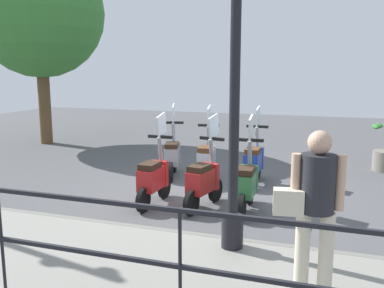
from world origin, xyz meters
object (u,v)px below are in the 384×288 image
at_px(pedestrian_with_bag, 314,201).
at_px(scooter_near_0, 247,183).
at_px(scooter_far_0, 254,161).
at_px(scooter_near_2, 154,177).
at_px(scooter_near_1, 204,180).
at_px(scooter_far_2, 172,155).
at_px(lamp_post_near, 235,86).
at_px(scooter_far_1, 206,159).
at_px(tree_large, 39,13).

distance_m(pedestrian_with_bag, scooter_near_0, 2.88).
bearing_deg(scooter_near_0, scooter_far_0, 4.25).
bearing_deg(pedestrian_with_bag, scooter_near_0, 15.54).
relative_size(scooter_near_2, scooter_far_0, 1.00).
bearing_deg(scooter_near_1, scooter_far_0, -5.08).
bearing_deg(scooter_near_0, scooter_far_2, 46.45).
distance_m(lamp_post_near, scooter_far_1, 3.88).
distance_m(tree_large, scooter_far_0, 8.14).
distance_m(scooter_far_0, scooter_far_1, 0.95).
relative_size(tree_large, scooter_far_1, 3.75).
bearing_deg(lamp_post_near, scooter_near_2, 47.30).
bearing_deg(tree_large, scooter_far_0, -110.93).
distance_m(tree_large, scooter_near_1, 8.46).
distance_m(lamp_post_near, scooter_near_1, 2.51).
bearing_deg(scooter_far_1, scooter_far_2, 69.15).
bearing_deg(scooter_far_2, lamp_post_near, -164.40).
bearing_deg(scooter_near_1, scooter_near_2, 108.64).
relative_size(scooter_near_0, scooter_near_2, 1.00).
relative_size(pedestrian_with_bag, scooter_near_2, 1.03).
xyz_separation_m(scooter_near_2, scooter_far_2, (1.86, 0.39, 0.00)).
xyz_separation_m(scooter_near_2, scooter_far_1, (1.68, -0.42, 0.00)).
height_order(lamp_post_near, pedestrian_with_bag, lamp_post_near).
distance_m(pedestrian_with_bag, scooter_far_2, 5.30).
xyz_separation_m(scooter_near_0, scooter_near_1, (-0.05, 0.70, 0.00)).
height_order(scooter_near_1, scooter_far_0, same).
distance_m(lamp_post_near, tree_large, 9.65).
height_order(scooter_near_0, scooter_near_2, same).
height_order(tree_large, scooter_far_0, tree_large).
relative_size(pedestrian_with_bag, scooter_far_1, 1.03).
bearing_deg(lamp_post_near, scooter_far_1, 21.87).
bearing_deg(scooter_far_1, pedestrian_with_bag, -159.12).
xyz_separation_m(scooter_near_1, scooter_far_2, (1.75, 1.24, 0.00)).
xyz_separation_m(pedestrian_with_bag, scooter_near_2, (2.41, 2.70, -0.60)).
xyz_separation_m(lamp_post_near, scooter_far_0, (3.42, 0.38, -1.61)).
bearing_deg(scooter_near_0, scooter_near_2, 93.57).
relative_size(scooter_near_1, scooter_far_2, 1.00).
distance_m(scooter_near_0, scooter_far_0, 1.67).
xyz_separation_m(scooter_near_1, scooter_far_1, (1.57, 0.43, 0.00)).
xyz_separation_m(pedestrian_with_bag, tree_large, (6.88, 8.26, 2.79)).
xyz_separation_m(scooter_near_2, scooter_far_0, (1.82, -1.36, 0.00)).
xyz_separation_m(scooter_near_0, scooter_far_0, (1.66, 0.19, 0.00)).
bearing_deg(scooter_near_0, tree_large, 56.50).
bearing_deg(pedestrian_with_bag, lamp_post_near, 41.34).
relative_size(tree_large, scooter_far_2, 3.75).
bearing_deg(scooter_far_2, scooter_near_0, -147.19).
relative_size(scooter_near_2, scooter_far_1, 1.00).
distance_m(scooter_far_0, scooter_far_2, 1.75).
bearing_deg(scooter_far_0, lamp_post_near, -173.23).
bearing_deg(scooter_far_2, tree_large, 47.31).
xyz_separation_m(lamp_post_near, scooter_near_1, (1.71, 0.89, -1.61)).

